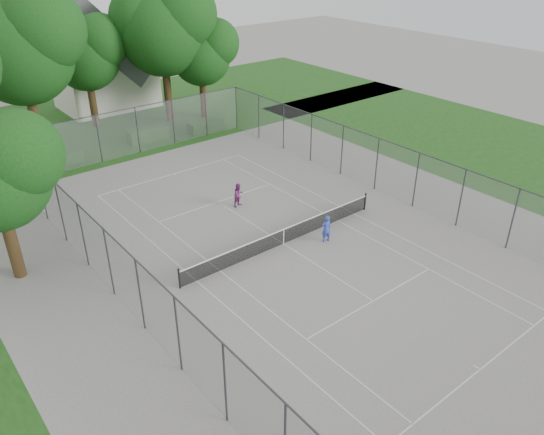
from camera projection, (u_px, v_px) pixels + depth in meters
ground at (284, 244)px, 28.61m from camera, size 120.00×120.00×0.00m
grass_far at (94, 122)px, 46.39m from camera, size 60.00×20.00×0.00m
grass_right at (503, 150)px, 40.68m from camera, size 16.00×40.00×0.00m
court_markings at (284, 244)px, 28.61m from camera, size 11.03×23.83×0.01m
tennis_net at (284, 236)px, 28.37m from camera, size 12.87×0.10×1.10m
perimeter_fence at (284, 214)px, 27.74m from camera, size 18.08×34.08×3.52m
tree_far_left at (20, 43)px, 35.60m from camera, size 8.30×7.58×11.93m
tree_far_midleft at (85, 50)px, 42.67m from camera, size 6.39×5.84×9.19m
tree_far_midright at (163, 25)px, 43.07m from camera, size 8.13×7.42×11.68m
tree_far_right at (202, 50)px, 45.05m from camera, size 5.90×5.39×8.49m
hedge_left at (57, 159)px, 37.88m from camera, size 3.59×1.08×0.90m
hedge_mid at (148, 135)px, 42.15m from camera, size 3.27×0.93×1.03m
hedge_right at (205, 127)px, 44.14m from camera, size 2.88×1.05×0.86m
house at (103, 62)px, 48.66m from camera, size 8.20×6.36×10.21m
girl_player at (326, 229)px, 28.51m from camera, size 0.63×0.48×1.55m
woman_player at (239, 195)px, 32.19m from camera, size 0.81×0.68×1.48m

